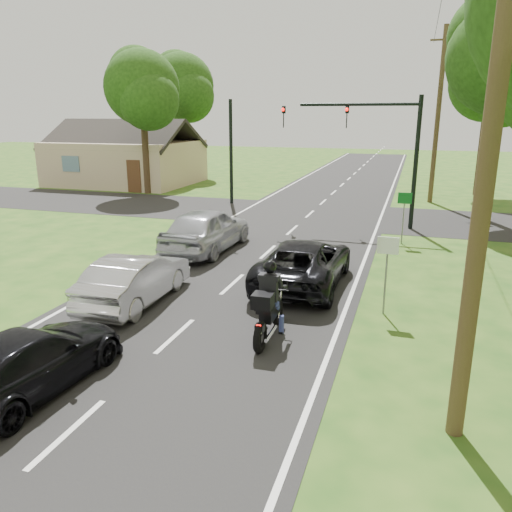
# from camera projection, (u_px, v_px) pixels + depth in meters

# --- Properties ---
(ground) EXTENTS (140.00, 140.00, 0.00)m
(ground) POSITION_uv_depth(u_px,v_px,m) (175.00, 336.00, 12.06)
(ground) COLOR #214C15
(ground) RESTS_ON ground
(road) EXTENTS (8.00, 100.00, 0.01)m
(road) POSITION_uv_depth(u_px,v_px,m) (281.00, 240.00, 21.23)
(road) COLOR black
(road) RESTS_ON ground
(cross_road) EXTENTS (60.00, 7.00, 0.01)m
(cross_road) POSITION_uv_depth(u_px,v_px,m) (310.00, 214.00, 26.73)
(cross_road) COLOR black
(cross_road) RESTS_ON ground
(motorcycle_rider) EXTENTS (0.64, 2.26, 1.95)m
(motorcycle_rider) POSITION_uv_depth(u_px,v_px,m) (269.00, 309.00, 11.73)
(motorcycle_rider) COLOR black
(motorcycle_rider) RESTS_ON ground
(dark_suv) EXTENTS (2.39, 5.17, 1.44)m
(dark_suv) POSITION_uv_depth(u_px,v_px,m) (304.00, 262.00, 15.55)
(dark_suv) COLOR black
(dark_suv) RESTS_ON road
(silver_sedan) EXTENTS (1.59, 4.29, 1.40)m
(silver_sedan) POSITION_uv_depth(u_px,v_px,m) (136.00, 279.00, 14.03)
(silver_sedan) COLOR silver
(silver_sedan) RESTS_ON road
(silver_suv) EXTENTS (2.19, 5.12, 1.72)m
(silver_suv) POSITION_uv_depth(u_px,v_px,m) (207.00, 229.00, 19.38)
(silver_suv) COLOR #AEB0B7
(silver_suv) RESTS_ON road
(dark_car_behind) EXTENTS (1.99, 4.36, 1.24)m
(dark_car_behind) POSITION_uv_depth(u_px,v_px,m) (29.00, 361.00, 9.54)
(dark_car_behind) COLOR black
(dark_car_behind) RESTS_ON road
(traffic_signal) EXTENTS (6.38, 0.44, 6.00)m
(traffic_signal) POSITION_uv_depth(u_px,v_px,m) (375.00, 138.00, 22.79)
(traffic_signal) COLOR black
(traffic_signal) RESTS_ON ground
(signal_pole_far) EXTENTS (0.20, 0.20, 6.00)m
(signal_pole_far) POSITION_uv_depth(u_px,v_px,m) (231.00, 153.00, 29.25)
(signal_pole_far) COLOR black
(signal_pole_far) RESTS_ON ground
(utility_pole_near) EXTENTS (1.60, 0.28, 10.00)m
(utility_pole_near) POSITION_uv_depth(u_px,v_px,m) (493.00, 121.00, 7.03)
(utility_pole_near) COLOR brown
(utility_pole_near) RESTS_ON ground
(utility_pole_far) EXTENTS (1.60, 0.28, 10.00)m
(utility_pole_far) POSITION_uv_depth(u_px,v_px,m) (438.00, 116.00, 29.03)
(utility_pole_far) COLOR brown
(utility_pole_far) RESTS_ON ground
(sign_white) EXTENTS (0.55, 0.07, 2.12)m
(sign_white) POSITION_uv_depth(u_px,v_px,m) (387.00, 257.00, 12.99)
(sign_white) COLOR slate
(sign_white) RESTS_ON ground
(sign_green) EXTENTS (0.55, 0.07, 2.12)m
(sign_green) POSITION_uv_depth(u_px,v_px,m) (404.00, 205.00, 20.26)
(sign_green) COLOR slate
(sign_green) RESTS_ON ground
(tree_row_e) EXTENTS (5.28, 5.12, 9.61)m
(tree_row_e) POSITION_uv_depth(u_px,v_px,m) (494.00, 86.00, 31.06)
(tree_row_e) COLOR #332316
(tree_row_e) RESTS_ON ground
(tree_left_near) EXTENTS (5.12, 4.96, 9.22)m
(tree_left_near) POSITION_uv_depth(u_px,v_px,m) (144.00, 92.00, 31.82)
(tree_left_near) COLOR #332316
(tree_left_near) RESTS_ON ground
(tree_left_far) EXTENTS (5.76, 5.58, 10.14)m
(tree_left_far) POSITION_uv_depth(u_px,v_px,m) (184.00, 90.00, 41.37)
(tree_left_far) COLOR #332316
(tree_left_far) RESTS_ON ground
(house) EXTENTS (10.20, 8.00, 4.84)m
(house) POSITION_uv_depth(u_px,v_px,m) (127.00, 160.00, 38.23)
(house) COLOR tan
(house) RESTS_ON ground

